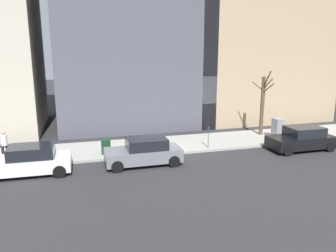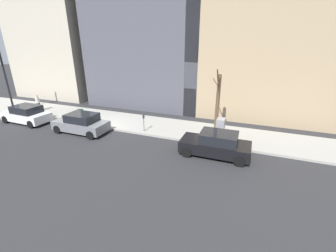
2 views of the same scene
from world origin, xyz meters
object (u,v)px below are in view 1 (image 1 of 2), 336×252
object	(u,v)px
parked_car_white	(29,161)
pedestrian_near_meter	(4,143)
parked_car_grey	(144,152)
bare_tree	(263,104)
parked_car_black	(302,139)
office_tower_left	(241,15)
utility_box	(277,129)
office_block_center	(126,15)
trash_bin	(106,147)
parking_meter	(208,135)

from	to	relation	value
parked_car_white	pedestrian_near_meter	distance (m)	3.03
parked_car_grey	bare_tree	size ratio (longest dim) A/B	0.88
parked_car_black	parked_car_white	size ratio (longest dim) A/B	0.99
parked_car_black	office_tower_left	bearing A→B (deg)	-9.80
utility_box	office_tower_left	bearing A→B (deg)	-12.33
parked_car_white	bare_tree	size ratio (longest dim) A/B	0.89
parked_car_black	pedestrian_near_meter	world-z (taller)	pedestrian_near_meter
bare_tree	office_block_center	xyz separation A→B (m)	(9.03, 8.43, 6.83)
trash_bin	parked_car_black	bearing A→B (deg)	-99.71
parked_car_white	parking_meter	size ratio (longest dim) A/B	3.14
parked_car_grey	utility_box	size ratio (longest dim) A/B	2.94
bare_tree	office_block_center	bearing A→B (deg)	43.04
parked_car_grey	trash_bin	size ratio (longest dim) A/B	4.67
pedestrian_near_meter	office_block_center	xyz separation A→B (m)	(10.12, -8.78, 8.21)
parked_car_grey	utility_box	world-z (taller)	utility_box
office_tower_left	parking_meter	bearing A→B (deg)	145.24
parked_car_grey	parked_car_white	distance (m)	5.97
parked_car_white	bare_tree	xyz separation A→B (m)	(3.64, -15.60, 1.74)
parked_car_grey	utility_box	bearing A→B (deg)	-76.23
trash_bin	office_block_center	xyz separation A→B (m)	(10.69, -3.12, 8.70)
pedestrian_near_meter	office_block_center	world-z (taller)	office_block_center
parked_car_black	utility_box	size ratio (longest dim) A/B	2.94
utility_box	parked_car_grey	bearing A→B (deg)	103.66
parked_car_black	parked_car_white	xyz separation A→B (m)	(0.12, 16.26, 0.00)
pedestrian_near_meter	office_tower_left	xyz separation A→B (m)	(10.41, -20.05, 8.61)
parked_car_white	trash_bin	size ratio (longest dim) A/B	4.71
parked_car_black	parked_car_white	distance (m)	16.26
trash_bin	pedestrian_near_meter	world-z (taller)	pedestrian_near_meter
parked_car_black	office_tower_left	distance (m)	16.00
pedestrian_near_meter	office_tower_left	size ratio (longest dim) A/B	0.09
office_block_center	pedestrian_near_meter	bearing A→B (deg)	139.06
trash_bin	parking_meter	bearing A→B (deg)	-93.99
pedestrian_near_meter	office_block_center	size ratio (longest dim) A/B	0.09
parked_car_grey	parked_car_white	xyz separation A→B (m)	(0.10, 5.97, 0.00)
parked_car_black	utility_box	world-z (taller)	utility_box
parking_meter	utility_box	xyz separation A→B (m)	(0.85, -5.62, -0.13)
utility_box	parking_meter	bearing A→B (deg)	98.60
parking_meter	pedestrian_near_meter	bearing A→B (deg)	85.17
parked_car_grey	parked_car_white	size ratio (longest dim) A/B	0.99
parking_meter	trash_bin	distance (m)	6.48
parked_car_black	parked_car_grey	bearing A→B (deg)	89.57
utility_box	trash_bin	distance (m)	12.09
parked_car_white	office_tower_left	world-z (taller)	office_tower_left
parked_car_grey	office_block_center	xyz separation A→B (m)	(12.76, -1.21, 8.57)
pedestrian_near_meter	office_tower_left	bearing A→B (deg)	-162.73
parking_meter	pedestrian_near_meter	xyz separation A→B (m)	(1.02, 12.11, 0.11)
parked_car_black	trash_bin	distance (m)	12.39
bare_tree	pedestrian_near_meter	distance (m)	17.30
parked_car_grey	office_tower_left	world-z (taller)	office_tower_left
trash_bin	utility_box	bearing A→B (deg)	-88.10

